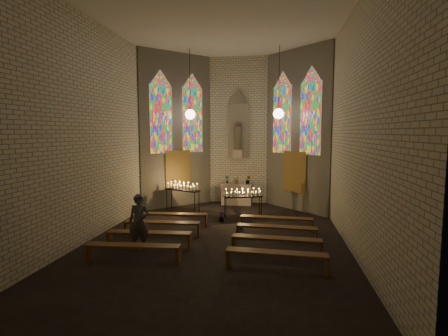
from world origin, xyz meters
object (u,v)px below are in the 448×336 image
Objects in this scene: visitor at (139,222)px; aisle_flower_pot at (221,217)px; votive_stand_right at (243,194)px; votive_stand_left at (182,188)px; altar at (237,194)px.

aisle_flower_pot is at bearing 55.90° from visitor.
votive_stand_right is at bearing 51.58° from visitor.
visitor reaches higher than aisle_flower_pot.
visitor is at bearing -64.76° from votive_stand_left.
votive_stand_left is at bearing -139.28° from altar.
votive_stand_left is at bearing 145.62° from votive_stand_right.
visitor reaches higher than votive_stand_right.
visitor is (-2.65, -4.17, -0.14)m from votive_stand_right.
aisle_flower_pot is at bearing -93.89° from altar.
altar is at bearing 83.59° from votive_stand_right.
aisle_flower_pot is 4.03m from visitor.
votive_stand_left is (-1.93, 1.44, 0.85)m from aisle_flower_pot.
altar is 2.89m from votive_stand_left.
aisle_flower_pot is at bearing -157.83° from votive_stand_right.
visitor is at bearing -140.65° from votive_stand_right.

